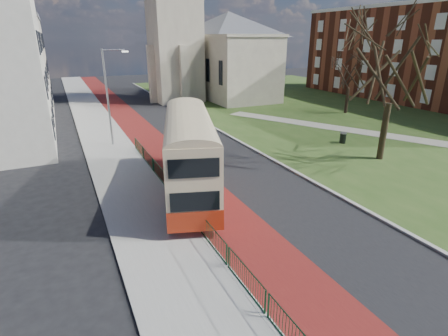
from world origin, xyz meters
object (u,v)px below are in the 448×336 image
winter_tree_near (396,55)px  litter_bin (343,138)px  bus (189,150)px  winter_tree_far (351,67)px  streetlamp (109,93)px

winter_tree_near → litter_bin: 8.62m
bus → winter_tree_far: bearing=46.5°
winter_tree_near → winter_tree_far: bearing=54.8°
streetlamp → winter_tree_far: streetlamp is taller
bus → winter_tree_far: 29.88m
winter_tree_far → litter_bin: bearing=-134.3°
winter_tree_near → winter_tree_far: size_ratio=1.39×
winter_tree_near → litter_bin: (0.44, 4.56, -7.30)m
litter_bin → bus: bearing=-165.5°
winter_tree_far → winter_tree_near: bearing=-125.2°
streetlamp → winter_tree_far: (28.67, 2.15, 1.02)m
winter_tree_near → litter_bin: bearing=84.5°
bus → winter_tree_near: bearing=16.0°
streetlamp → winter_tree_near: size_ratio=0.71×
streetlamp → winter_tree_near: winter_tree_near is taller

